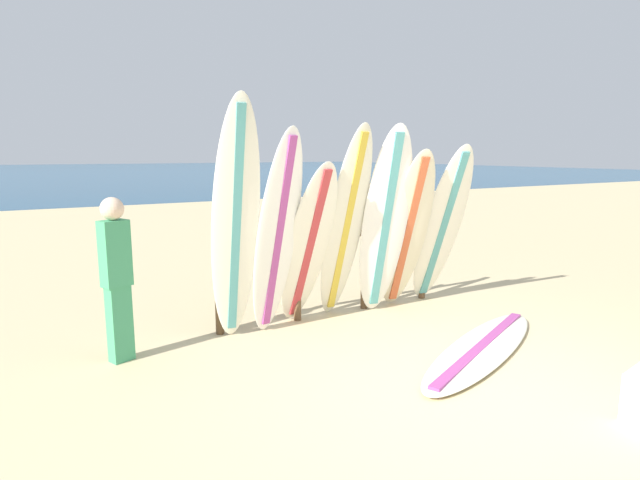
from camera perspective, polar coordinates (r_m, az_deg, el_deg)
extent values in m
plane|color=#D3BC8C|center=(4.48, 19.32, -17.01)|extent=(120.00, 120.00, 0.00)
cube|color=navy|center=(60.69, -26.77, 6.78)|extent=(120.00, 80.00, 0.01)
cylinder|color=brown|center=(5.69, -11.22, -4.81)|extent=(0.09, 0.09, 1.13)
cylinder|color=brown|center=(6.04, -2.56, -3.77)|extent=(0.09, 0.09, 1.13)
cylinder|color=brown|center=(6.52, 4.97, -2.80)|extent=(0.09, 0.09, 1.13)
cylinder|color=brown|center=(7.10, 11.37, -1.93)|extent=(0.09, 0.09, 1.13)
cylinder|color=brown|center=(6.19, 1.37, 0.49)|extent=(2.97, 0.08, 0.08)
ellipsoid|color=white|center=(5.18, -9.38, 1.73)|extent=(0.55, 0.77, 2.53)
cube|color=teal|center=(5.18, -9.38, 1.73)|extent=(0.15, 0.69, 2.34)
ellipsoid|color=white|center=(5.38, -4.78, 0.56)|extent=(0.62, 0.74, 2.24)
cube|color=#A53F8C|center=(5.38, -4.78, 0.56)|extent=(0.21, 0.62, 2.07)
ellipsoid|color=white|center=(5.72, -1.32, -0.62)|extent=(0.67, 0.87, 1.90)
cube|color=#B73338|center=(5.72, -1.32, -0.62)|extent=(0.19, 0.77, 1.75)
ellipsoid|color=silver|center=(5.89, 2.83, 1.66)|extent=(0.49, 0.83, 2.30)
cube|color=gold|center=(5.89, 2.83, 1.66)|extent=(0.09, 0.77, 2.12)
ellipsoid|color=white|center=(6.08, 7.23, 1.85)|extent=(0.71, 0.84, 2.30)
cube|color=teal|center=(6.08, 7.23, 1.85)|extent=(0.24, 0.70, 2.12)
ellipsoid|color=beige|center=(6.34, 9.65, 0.86)|extent=(0.70, 0.96, 2.03)
cube|color=#CC5933|center=(6.34, 9.65, 0.86)|extent=(0.25, 0.82, 1.87)
ellipsoid|color=white|center=(6.67, 13.38, 1.41)|extent=(0.70, 1.04, 2.09)
cube|color=teal|center=(6.67, 13.38, 1.41)|extent=(0.24, 0.90, 1.93)
ellipsoid|color=silver|center=(5.52, 17.61, -11.33)|extent=(2.63, 1.61, 0.07)
cube|color=#A53F8C|center=(5.52, 17.61, -11.33)|extent=(2.24, 1.10, 0.08)
cube|color=#3F9966|center=(5.29, -21.36, -8.65)|extent=(0.24, 0.20, 0.74)
cube|color=#3F9966|center=(5.12, -21.83, -1.40)|extent=(0.29, 0.24, 0.62)
sphere|color=beige|center=(5.07, -22.12, 3.24)|extent=(0.21, 0.21, 0.21)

